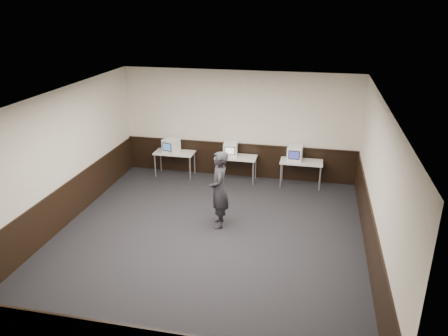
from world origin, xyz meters
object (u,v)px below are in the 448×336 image
(emac_left, at_px, (171,146))
(emac_right, at_px, (295,153))
(desk_left, at_px, (175,154))
(desk_right, at_px, (301,163))
(desk_center, at_px, (236,159))
(emac_center, at_px, (230,149))
(person, at_px, (219,190))

(emac_left, height_order, emac_right, emac_right)
(desk_left, height_order, desk_right, same)
(desk_center, height_order, desk_right, same)
(desk_right, relative_size, emac_right, 2.54)
(desk_right, distance_m, emac_center, 2.10)
(desk_center, bearing_deg, desk_left, 180.00)
(person, bearing_deg, emac_center, 174.95)
(desk_right, xyz_separation_m, emac_center, (-2.08, 0.04, 0.27))
(desk_center, height_order, emac_center, emac_center)
(desk_left, distance_m, person, 3.49)
(emac_right, bearing_deg, desk_right, -6.83)
(desk_center, relative_size, emac_right, 2.54)
(desk_center, xyz_separation_m, desk_right, (1.90, 0.00, 0.00))
(person, bearing_deg, desk_right, 136.87)
(desk_left, relative_size, desk_right, 1.00)
(desk_center, xyz_separation_m, person, (0.13, -2.84, 0.25))
(desk_center, distance_m, desk_right, 1.90)
(emac_left, bearing_deg, emac_center, 18.45)
(desk_right, height_order, emac_center, emac_center)
(desk_left, height_order, emac_left, emac_left)
(desk_center, distance_m, emac_center, 0.33)
(desk_center, bearing_deg, desk_right, 0.00)
(desk_center, relative_size, emac_center, 2.57)
(desk_left, height_order, emac_center, emac_center)
(desk_center, bearing_deg, emac_center, 168.36)
(emac_left, bearing_deg, desk_left, 38.65)
(emac_left, relative_size, emac_right, 1.13)
(emac_right, bearing_deg, desk_center, -176.14)
(desk_left, distance_m, emac_right, 3.61)
(emac_center, xyz_separation_m, emac_right, (1.88, -0.00, 0.01))
(desk_left, xyz_separation_m, person, (2.03, -2.84, 0.25))
(desk_center, bearing_deg, emac_left, -178.97)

